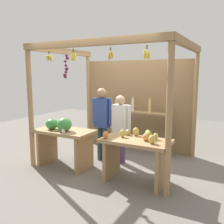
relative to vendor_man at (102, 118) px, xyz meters
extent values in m
plane|color=slate|center=(0.29, 0.12, -0.95)|extent=(12.00, 12.00, 0.00)
cylinder|color=#99754C|center=(-1.12, -0.94, 0.28)|extent=(0.10, 0.10, 2.47)
cylinder|color=#99754C|center=(1.71, -0.94, 0.28)|extent=(0.10, 0.10, 2.47)
cylinder|color=#99754C|center=(-1.12, 1.18, 0.28)|extent=(0.10, 0.10, 2.47)
cylinder|color=#99754C|center=(1.71, 1.18, 0.28)|extent=(0.10, 0.10, 2.47)
cube|color=#99754C|center=(0.29, -0.94, 1.46)|extent=(2.94, 0.12, 0.12)
cube|color=#99754C|center=(-1.12, 0.12, 1.46)|extent=(0.12, 2.22, 0.12)
cube|color=#99754C|center=(1.71, 0.12, 1.46)|extent=(0.12, 2.22, 0.12)
cube|color=olive|center=(0.29, 1.20, 0.16)|extent=(2.84, 0.04, 2.22)
cylinder|color=brown|center=(-0.06, -0.89, 1.35)|extent=(0.02, 0.02, 0.06)
ellipsoid|color=yellow|center=(-0.02, -0.89, 1.23)|extent=(0.04, 0.06, 0.13)
ellipsoid|color=yellow|center=(-0.04, -0.86, 1.25)|extent=(0.05, 0.05, 0.13)
ellipsoid|color=yellow|center=(-0.07, -0.85, 1.22)|extent=(0.08, 0.05, 0.13)
ellipsoid|color=yellow|center=(-0.09, -0.88, 1.22)|extent=(0.05, 0.07, 0.13)
ellipsoid|color=yellow|center=(-0.08, -0.90, 1.23)|extent=(0.05, 0.06, 0.13)
ellipsoid|color=yellow|center=(-0.07, -0.92, 1.25)|extent=(0.05, 0.04, 0.13)
ellipsoid|color=yellow|center=(-0.04, -0.91, 1.22)|extent=(0.05, 0.05, 0.13)
cylinder|color=brown|center=(0.65, -0.81, 1.35)|extent=(0.02, 0.02, 0.06)
ellipsoid|color=gold|center=(0.68, -0.81, 1.25)|extent=(0.04, 0.08, 0.13)
ellipsoid|color=gold|center=(0.66, -0.78, 1.25)|extent=(0.07, 0.05, 0.13)
ellipsoid|color=gold|center=(0.62, -0.79, 1.25)|extent=(0.06, 0.06, 0.13)
ellipsoid|color=gold|center=(0.63, -0.82, 1.22)|extent=(0.05, 0.06, 0.13)
ellipsoid|color=gold|center=(0.66, -0.84, 1.24)|extent=(0.08, 0.05, 0.13)
cylinder|color=brown|center=(1.29, -0.80, 1.35)|extent=(0.02, 0.02, 0.06)
ellipsoid|color=yellow|center=(1.32, -0.79, 1.23)|extent=(0.04, 0.07, 0.14)
ellipsoid|color=yellow|center=(1.30, -0.77, 1.22)|extent=(0.06, 0.04, 0.14)
ellipsoid|color=yellow|center=(1.26, -0.78, 1.23)|extent=(0.06, 0.07, 0.14)
ellipsoid|color=yellow|center=(1.26, -0.81, 1.25)|extent=(0.05, 0.06, 0.14)
ellipsoid|color=yellow|center=(1.29, -0.82, 1.22)|extent=(0.06, 0.04, 0.14)
cylinder|color=brown|center=(-0.70, -0.81, 1.35)|extent=(0.02, 0.02, 0.06)
ellipsoid|color=gold|center=(-0.65, -0.80, 1.23)|extent=(0.04, 0.07, 0.11)
ellipsoid|color=gold|center=(-0.67, -0.77, 1.23)|extent=(0.06, 0.05, 0.11)
ellipsoid|color=gold|center=(-0.71, -0.78, 1.26)|extent=(0.07, 0.04, 0.11)
ellipsoid|color=gold|center=(-0.73, -0.79, 1.23)|extent=(0.05, 0.06, 0.12)
ellipsoid|color=gold|center=(-0.72, -0.82, 1.24)|extent=(0.05, 0.06, 0.12)
ellipsoid|color=gold|center=(-0.71, -0.85, 1.23)|extent=(0.07, 0.04, 0.11)
ellipsoid|color=gold|center=(-0.68, -0.83, 1.24)|extent=(0.06, 0.06, 0.12)
cylinder|color=#4C422D|center=(-0.49, -0.57, 1.10)|extent=(0.01, 0.01, 0.55)
sphere|color=#511938|center=(-0.49, -0.54, 1.30)|extent=(0.06, 0.06, 0.06)
sphere|color=#511938|center=(-0.46, -0.55, 1.25)|extent=(0.07, 0.07, 0.07)
sphere|color=#601E42|center=(-0.52, -0.56, 1.18)|extent=(0.06, 0.06, 0.06)
sphere|color=#511938|center=(-0.48, -0.58, 1.10)|extent=(0.06, 0.06, 0.06)
sphere|color=#47142D|center=(-0.49, -0.55, 1.04)|extent=(0.07, 0.07, 0.07)
sphere|color=#601E42|center=(-0.49, -0.58, 0.98)|extent=(0.06, 0.06, 0.06)
sphere|color=#47142D|center=(-0.52, -0.58, 0.91)|extent=(0.07, 0.07, 0.07)
sphere|color=#47142D|center=(-0.51, -0.58, 0.88)|extent=(0.06, 0.06, 0.06)
cube|color=#99754C|center=(-0.49, -0.68, -0.21)|extent=(1.19, 0.64, 0.06)
cube|color=#99754C|center=(-0.96, -0.68, -0.60)|extent=(0.06, 0.58, 0.71)
cube|color=#99754C|center=(-0.01, -0.68, -0.60)|extent=(0.06, 0.58, 0.71)
ellipsoid|color=#38843D|center=(-0.41, -0.77, -0.05)|extent=(0.41, 0.41, 0.27)
ellipsoid|color=#38843D|center=(-0.74, -0.75, -0.08)|extent=(0.26, 0.26, 0.22)
cylinder|color=white|center=(-0.37, -0.86, -0.14)|extent=(0.07, 0.07, 0.09)
cube|color=#99754C|center=(1.08, -0.68, -0.21)|extent=(1.19, 0.64, 0.06)
cube|color=#99754C|center=(0.60, -0.68, -0.60)|extent=(0.06, 0.58, 0.71)
cube|color=#99754C|center=(1.55, -0.68, -0.60)|extent=(0.06, 0.58, 0.71)
ellipsoid|color=#E07F47|center=(1.26, -0.69, -0.12)|extent=(0.16, 0.16, 0.13)
ellipsoid|color=#B79E47|center=(0.80, -0.65, -0.11)|extent=(0.14, 0.14, 0.14)
ellipsoid|color=#B79E47|center=(1.41, -0.80, -0.11)|extent=(0.16, 0.16, 0.14)
ellipsoid|color=#B79E47|center=(0.98, -0.44, -0.11)|extent=(0.16, 0.16, 0.16)
ellipsoid|color=#B79E47|center=(0.83, -0.47, -0.13)|extent=(0.10, 0.10, 0.11)
ellipsoid|color=#A8B24C|center=(1.38, -0.53, -0.13)|extent=(0.11, 0.11, 0.11)
ellipsoid|color=#A8B24C|center=(1.22, -0.48, -0.11)|extent=(0.16, 0.16, 0.15)
ellipsoid|color=#A8B24C|center=(1.28, -0.61, -0.11)|extent=(0.16, 0.16, 0.15)
ellipsoid|color=#CC7038|center=(0.58, -0.87, -0.12)|extent=(0.10, 0.10, 0.13)
cube|color=#99754C|center=(-0.61, 0.91, -0.45)|extent=(0.05, 0.20, 1.00)
cube|color=#99754C|center=(1.23, 0.91, -0.45)|extent=(0.05, 0.20, 1.00)
cube|color=#99754C|center=(0.31, 0.91, 0.03)|extent=(1.85, 0.22, 0.04)
cylinder|color=silver|center=(-0.55, 0.91, 0.18)|extent=(0.07, 0.07, 0.27)
cylinder|color=silver|center=(-0.55, 0.91, 0.35)|extent=(0.03, 0.03, 0.06)
cylinder|color=#D8B266|center=(-0.12, 0.91, 0.17)|extent=(0.07, 0.07, 0.24)
cylinder|color=#D8B266|center=(-0.12, 0.91, 0.32)|extent=(0.03, 0.03, 0.06)
cylinder|color=silver|center=(0.32, 0.91, 0.18)|extent=(0.06, 0.06, 0.28)
cylinder|color=silver|center=(0.32, 0.91, 0.35)|extent=(0.03, 0.03, 0.06)
cylinder|color=#D8B266|center=(0.75, 0.91, 0.19)|extent=(0.07, 0.07, 0.28)
cylinder|color=#D8B266|center=(0.75, 0.91, 0.36)|extent=(0.03, 0.03, 0.06)
cylinder|color=silver|center=(1.18, 0.91, 0.16)|extent=(0.08, 0.08, 0.22)
cylinder|color=silver|center=(1.18, 0.91, 0.30)|extent=(0.03, 0.03, 0.06)
cylinder|color=#283D44|center=(-0.06, 0.00, -0.58)|extent=(0.11, 0.11, 0.75)
cylinder|color=#283D44|center=(0.06, 0.00, -0.58)|extent=(0.11, 0.11, 0.75)
cube|color=#2D428C|center=(0.00, 0.00, 0.11)|extent=(0.32, 0.19, 0.63)
cylinder|color=#2D428C|center=(-0.20, 0.00, 0.14)|extent=(0.08, 0.08, 0.57)
cylinder|color=#2D428C|center=(0.20, 0.00, 0.14)|extent=(0.08, 0.08, 0.57)
sphere|color=#997051|center=(0.00, 0.00, 0.53)|extent=(0.22, 0.22, 0.22)
cylinder|color=#583E66|center=(0.35, 0.06, -0.61)|extent=(0.11, 0.11, 0.68)
cylinder|color=#583E66|center=(0.47, 0.06, -0.61)|extent=(0.11, 0.11, 0.68)
cube|color=white|center=(0.41, 0.06, 0.01)|extent=(0.32, 0.19, 0.57)
cylinder|color=white|center=(0.21, 0.06, 0.04)|extent=(0.08, 0.08, 0.52)
cylinder|color=white|center=(0.61, 0.06, 0.04)|extent=(0.08, 0.08, 0.52)
sphere|color=tan|center=(0.41, 0.06, 0.40)|extent=(0.20, 0.20, 0.20)
camera|label=1|loc=(2.68, -4.53, 0.94)|focal=39.73mm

